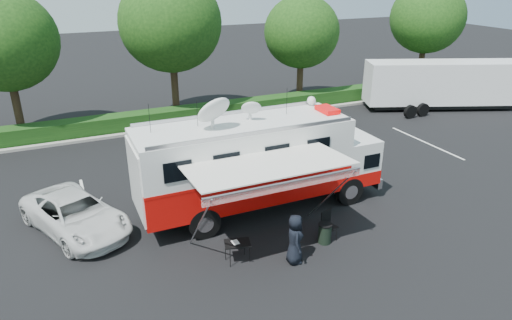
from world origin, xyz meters
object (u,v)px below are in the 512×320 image
(white_suv, at_px, (78,231))
(semi_trailer, at_px, (443,84))
(command_truck, at_px, (259,162))
(folding_table, at_px, (237,244))
(trash_bin, at_px, (325,233))

(white_suv, xyz_separation_m, semi_trailer, (24.16, 6.66, 1.69))
(semi_trailer, bearing_deg, white_suv, -164.59)
(command_truck, height_order, folding_table, command_truck)
(trash_bin, distance_m, semi_trailer, 19.69)
(command_truck, distance_m, semi_trailer, 18.98)
(command_truck, xyz_separation_m, semi_trailer, (17.29, 7.82, -0.32))
(white_suv, relative_size, folding_table, 5.20)
(white_suv, xyz_separation_m, trash_bin, (7.93, -4.41, 0.38))
(folding_table, distance_m, trash_bin, 3.25)
(white_suv, height_order, semi_trailer, semi_trailer)
(trash_bin, bearing_deg, command_truck, 108.17)
(white_suv, distance_m, trash_bin, 9.08)
(white_suv, distance_m, folding_table, 6.32)
(trash_bin, xyz_separation_m, semi_trailer, (16.23, 11.07, 1.32))
(white_suv, height_order, trash_bin, trash_bin)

